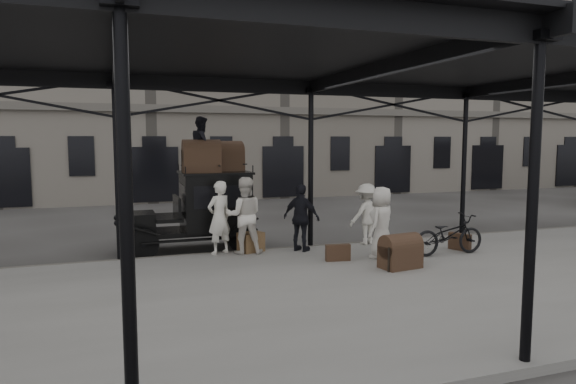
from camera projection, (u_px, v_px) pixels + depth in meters
name	position (u px, v px, depth m)	size (l,w,h in m)	color
ground	(341.00, 268.00, 12.30)	(120.00, 120.00, 0.00)	#383533
platform	(382.00, 288.00, 10.41)	(28.00, 8.00, 0.15)	slate
canopy	(380.00, 62.00, 10.20)	(22.50, 9.00, 4.74)	black
building_frontage	(206.00, 68.00, 28.50)	(64.00, 8.00, 14.00)	slate
taxi	(204.00, 207.00, 14.18)	(3.65, 1.55, 2.18)	black
porter_left	(219.00, 218.00, 13.04)	(0.68, 0.45, 1.87)	silver
porter_midleft	(244.00, 215.00, 13.09)	(0.96, 0.75, 1.97)	silver
porter_centre	(382.00, 223.00, 12.60)	(0.86, 0.56, 1.77)	beige
porter_official	(301.00, 218.00, 13.36)	(1.03, 0.43, 1.76)	black
porter_right	(366.00, 214.00, 14.28)	(1.10, 0.63, 1.70)	beige
bicycle	(449.00, 235.00, 12.98)	(0.69, 1.97, 1.03)	black
porter_roof	(202.00, 144.00, 13.90)	(0.73, 0.57, 1.50)	black
steamer_trunk_roof_near	(202.00, 159.00, 13.79)	(1.00, 0.61, 0.73)	#3F291D
steamer_trunk_roof_far	(225.00, 158.00, 14.45)	(0.95, 0.58, 0.70)	#3F291D
steamer_trunk_platform	(400.00, 254.00, 11.67)	(0.90, 0.55, 0.66)	#3F291D
wicker_hamper	(251.00, 242.00, 13.38)	(0.60, 0.45, 0.50)	brown
suitcase_upright	(460.00, 242.00, 13.53)	(0.15, 0.60, 0.45)	#3F291D
suitcase_flat	(338.00, 253.00, 12.35)	(0.60, 0.15, 0.40)	#3F291D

